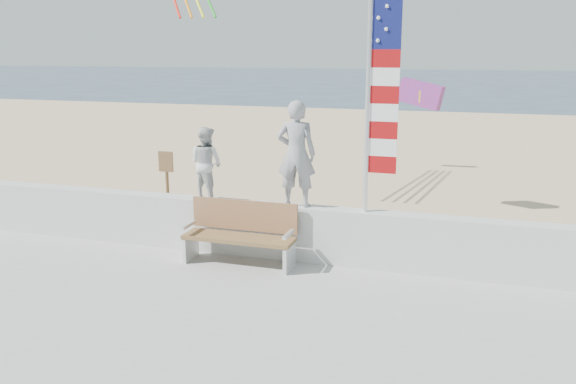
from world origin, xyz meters
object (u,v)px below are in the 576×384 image
at_px(adult, 296,154).
at_px(bench, 241,232).
at_px(child, 206,163).
at_px(flag, 377,88).

bearing_deg(adult, bench, 23.40).
distance_m(child, flag, 3.11).
distance_m(adult, flag, 1.64).
bearing_deg(child, bench, 167.98).
height_order(adult, child, adult).
bearing_deg(flag, adult, 179.99).
relative_size(adult, bench, 0.95).
bearing_deg(bench, adult, 29.84).
distance_m(child, bench, 1.36).
bearing_deg(bench, flag, 12.53).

